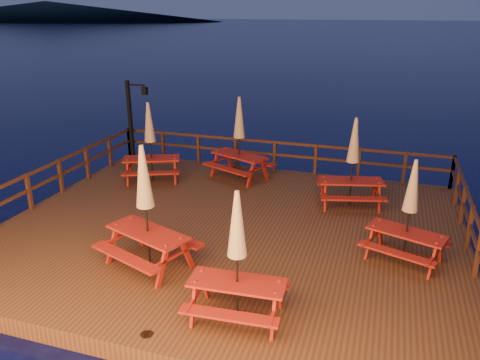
{
  "coord_description": "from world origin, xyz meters",
  "views": [
    {
      "loc": [
        3.71,
        -10.65,
        5.9
      ],
      "look_at": [
        0.08,
        0.6,
        1.53
      ],
      "focal_mm": 35.0,
      "sensor_mm": 36.0,
      "label": 1
    }
  ],
  "objects": [
    {
      "name": "deck",
      "position": [
        0.0,
        0.0,
        0.2
      ],
      "size": [
        12.0,
        10.0,
        0.4
      ],
      "primitive_type": "cube",
      "color": "#452616",
      "rests_on": "ground"
    },
    {
      "name": "lamp_post",
      "position": [
        -5.39,
        4.55,
        2.2
      ],
      "size": [
        0.85,
        0.18,
        3.0
      ],
      "color": "black",
      "rests_on": "deck"
    },
    {
      "name": "picnic_table_3",
      "position": [
        2.87,
        2.46,
        1.77
      ],
      "size": [
        2.16,
        1.93,
        2.64
      ],
      "rotation": [
        0.0,
        0.0,
        0.25
      ],
      "color": "maroon",
      "rests_on": "deck"
    },
    {
      "name": "railing",
      "position": [
        0.0,
        1.78,
        1.16
      ],
      "size": [
        11.8,
        9.75,
        1.1
      ],
      "color": "#3A1F12",
      "rests_on": "deck"
    },
    {
      "name": "deck_piles",
      "position": [
        0.0,
        0.0,
        -0.3
      ],
      "size": [
        11.44,
        9.44,
        1.4
      ],
      "color": "#3A1F12",
      "rests_on": "ground"
    },
    {
      "name": "picnic_table_0",
      "position": [
        1.38,
        -3.62,
        1.73
      ],
      "size": [
        1.89,
        1.59,
        2.56
      ],
      "rotation": [
        0.0,
        0.0,
        0.07
      ],
      "color": "maroon",
      "rests_on": "deck"
    },
    {
      "name": "headland_left",
      "position": [
        -160.0,
        190.0,
        4.5
      ],
      "size": [
        180.0,
        84.0,
        9.0
      ],
      "primitive_type": "ellipsoid",
      "color": "black",
      "rests_on": "ground"
    },
    {
      "name": "ground",
      "position": [
        0.0,
        0.0,
        0.0
      ],
      "size": [
        500.0,
        500.0,
        0.0
      ],
      "primitive_type": "plane",
      "color": "black",
      "rests_on": "ground"
    },
    {
      "name": "picnic_table_4",
      "position": [
        -1.1,
        -2.42,
        1.87
      ],
      "size": [
        2.42,
        2.21,
        2.83
      ],
      "rotation": [
        0.0,
        0.0,
        -0.35
      ],
      "color": "maroon",
      "rests_on": "deck"
    },
    {
      "name": "picnic_table_5",
      "position": [
        4.38,
        -0.43,
        1.67
      ],
      "size": [
        2.08,
        1.89,
        2.44
      ],
      "rotation": [
        0.0,
        0.0,
        -0.34
      ],
      "color": "maroon",
      "rests_on": "deck"
    },
    {
      "name": "picnic_table_1",
      "position": [
        -0.96,
        3.73,
        1.85
      ],
      "size": [
        2.43,
        2.24,
        2.79
      ],
      "rotation": [
        0.0,
        0.0,
        -0.4
      ],
      "color": "maroon",
      "rests_on": "deck"
    },
    {
      "name": "picnic_table_2",
      "position": [
        -3.68,
        2.6,
        1.78
      ],
      "size": [
        2.31,
        2.14,
        2.65
      ],
      "rotation": [
        0.0,
        0.0,
        0.41
      ],
      "color": "maroon",
      "rests_on": "deck"
    }
  ]
}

